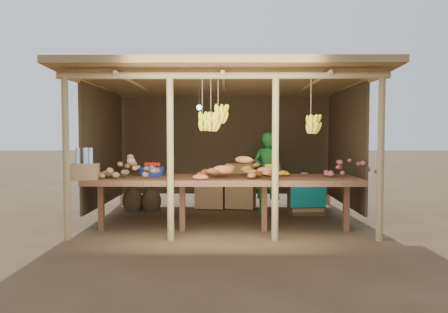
{
  "coord_description": "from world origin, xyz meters",
  "views": [
    {
      "loc": [
        0.08,
        -7.3,
        1.43
      ],
      "look_at": [
        0.0,
        0.0,
        1.05
      ],
      "focal_mm": 35.0,
      "sensor_mm": 36.0,
      "label": 1
    }
  ],
  "objects": [
    {
      "name": "banana_pile",
      "position": [
        0.59,
        -0.76,
        0.98
      ],
      "size": [
        0.68,
        0.44,
        0.35
      ],
      "primitive_type": null,
      "rotation": [
        0.0,
        0.0,
        -0.08
      ],
      "color": "yellow",
      "rests_on": "counter"
    },
    {
      "name": "carton_stack",
      "position": [
        0.11,
        0.99,
        0.38
      ],
      "size": [
        1.18,
        0.5,
        0.86
      ],
      "color": "olive",
      "rests_on": "ground"
    },
    {
      "name": "stall_structure",
      "position": [
        0.05,
        0.0,
        1.92
      ],
      "size": [
        4.7,
        3.5,
        2.43
      ],
      "color": "tan",
      "rests_on": "ground"
    },
    {
      "name": "counter",
      "position": [
        0.0,
        -0.95,
        0.74
      ],
      "size": [
        3.9,
        1.05,
        0.8
      ],
      "color": "brown",
      "rests_on": "ground"
    },
    {
      "name": "tomato_basin",
      "position": [
        -1.09,
        -0.75,
        0.88
      ],
      "size": [
        0.38,
        0.38,
        0.2
      ],
      "rotation": [
        0.0,
        0.0,
        -0.35
      ],
      "color": "navy",
      "rests_on": "counter"
    },
    {
      "name": "ground",
      "position": [
        0.0,
        0.0,
        0.0
      ],
      "size": [
        60.0,
        60.0,
        0.0
      ],
      "primitive_type": "plane",
      "color": "brown",
      "rests_on": "ground"
    },
    {
      "name": "onion_heap",
      "position": [
        1.9,
        -0.86,
        0.98
      ],
      "size": [
        0.89,
        0.64,
        0.36
      ],
      "primitive_type": null,
      "rotation": [
        0.0,
        0.0,
        0.19
      ],
      "color": "#A75156",
      "rests_on": "counter"
    },
    {
      "name": "vendor",
      "position": [
        0.78,
        0.47,
        0.73
      ],
      "size": [
        0.62,
        0.5,
        1.46
      ],
      "primitive_type": "imported",
      "rotation": [
        0.0,
        0.0,
        2.81
      ],
      "color": "#197428",
      "rests_on": "ground"
    },
    {
      "name": "potato_heap",
      "position": [
        -1.27,
        -1.04,
        0.98
      ],
      "size": [
        1.06,
        0.78,
        0.36
      ],
      "primitive_type": null,
      "rotation": [
        0.0,
        0.0,
        0.24
      ],
      "color": "#8F6F4A",
      "rests_on": "counter"
    },
    {
      "name": "tarp_crate",
      "position": [
        1.46,
        0.47,
        0.31
      ],
      "size": [
        0.68,
        0.6,
        0.75
      ],
      "color": "brown",
      "rests_on": "ground"
    },
    {
      "name": "burlap_sacks",
      "position": [
        -1.53,
        0.72,
        0.22
      ],
      "size": [
        0.72,
        0.38,
        0.51
      ],
      "color": "#41311E",
      "rests_on": "ground"
    },
    {
      "name": "bottle_box",
      "position": [
        -1.9,
        -1.33,
        0.97
      ],
      "size": [
        0.38,
        0.32,
        0.44
      ],
      "color": "olive",
      "rests_on": "counter"
    },
    {
      "name": "sweet_potato_heap",
      "position": [
        0.25,
        -1.05,
        0.98
      ],
      "size": [
        1.23,
        0.84,
        0.36
      ],
      "primitive_type": null,
      "rotation": [
        0.0,
        0.0,
        -0.14
      ],
      "color": "#AF5F2D",
      "rests_on": "counter"
    }
  ]
}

